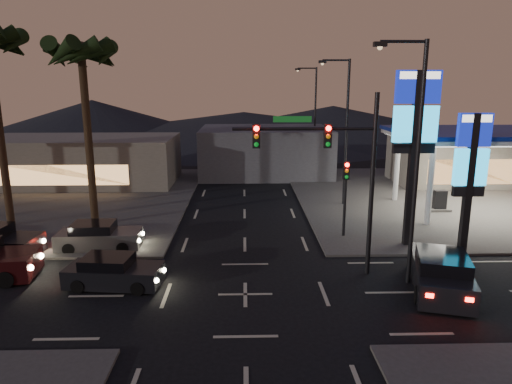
{
  "coord_description": "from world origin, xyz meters",
  "views": [
    {
      "loc": [
        -0.03,
        -17.06,
        8.25
      ],
      "look_at": [
        0.58,
        5.44,
        3.0
      ],
      "focal_mm": 32.0,
      "sensor_mm": 36.0,
      "label": 1
    }
  ],
  "objects_px": {
    "gas_station": "(492,136)",
    "pylon_sign_tall": "(415,124)",
    "car_lane_a_front": "(113,272)",
    "pylon_sign_short": "(471,162)",
    "traffic_signal_mast": "(333,159)",
    "car_lane_b_front": "(98,237)",
    "suv_station": "(441,272)"
  },
  "relations": [
    {
      "from": "gas_station",
      "to": "pylon_sign_tall",
      "type": "relative_size",
      "value": 1.36
    },
    {
      "from": "car_lane_a_front",
      "to": "pylon_sign_tall",
      "type": "bearing_deg",
      "value": 17.84
    },
    {
      "from": "pylon_sign_short",
      "to": "traffic_signal_mast",
      "type": "relative_size",
      "value": 0.88
    },
    {
      "from": "car_lane_a_front",
      "to": "car_lane_b_front",
      "type": "relative_size",
      "value": 0.96
    },
    {
      "from": "pylon_sign_short",
      "to": "car_lane_a_front",
      "type": "distance_m",
      "value": 17.41
    },
    {
      "from": "pylon_sign_tall",
      "to": "gas_station",
      "type": "bearing_deg",
      "value": 40.91
    },
    {
      "from": "car_lane_a_front",
      "to": "suv_station",
      "type": "distance_m",
      "value": 13.62
    },
    {
      "from": "pylon_sign_tall",
      "to": "pylon_sign_short",
      "type": "distance_m",
      "value": 3.2
    },
    {
      "from": "pylon_sign_tall",
      "to": "car_lane_a_front",
      "type": "xyz_separation_m",
      "value": [
        -14.06,
        -4.53,
        -5.78
      ]
    },
    {
      "from": "car_lane_a_front",
      "to": "car_lane_b_front",
      "type": "distance_m",
      "value": 5.0
    },
    {
      "from": "gas_station",
      "to": "car_lane_b_front",
      "type": "xyz_separation_m",
      "value": [
        -23.57,
        -6.45,
        -4.43
      ]
    },
    {
      "from": "car_lane_a_front",
      "to": "suv_station",
      "type": "height_order",
      "value": "suv_station"
    },
    {
      "from": "car_lane_a_front",
      "to": "gas_station",
      "type": "bearing_deg",
      "value": 27.09
    },
    {
      "from": "gas_station",
      "to": "car_lane_a_front",
      "type": "bearing_deg",
      "value": -152.91
    },
    {
      "from": "gas_station",
      "to": "pylon_sign_short",
      "type": "height_order",
      "value": "pylon_sign_short"
    },
    {
      "from": "gas_station",
      "to": "pylon_sign_short",
      "type": "xyz_separation_m",
      "value": [
        -5.0,
        -7.5,
        -0.42
      ]
    },
    {
      "from": "gas_station",
      "to": "car_lane_b_front",
      "type": "bearing_deg",
      "value": -164.71
    },
    {
      "from": "pylon_sign_tall",
      "to": "suv_station",
      "type": "relative_size",
      "value": 1.69
    },
    {
      "from": "suv_station",
      "to": "gas_station",
      "type": "bearing_deg",
      "value": 55.95
    },
    {
      "from": "pylon_sign_short",
      "to": "suv_station",
      "type": "distance_m",
      "value": 6.5
    },
    {
      "from": "traffic_signal_mast",
      "to": "suv_station",
      "type": "distance_m",
      "value": 6.43
    },
    {
      "from": "pylon_sign_tall",
      "to": "traffic_signal_mast",
      "type": "xyz_separation_m",
      "value": [
        -4.74,
        -3.51,
        -1.17
      ]
    },
    {
      "from": "suv_station",
      "to": "pylon_sign_tall",
      "type": "bearing_deg",
      "value": 85.03
    },
    {
      "from": "pylon_sign_tall",
      "to": "car_lane_b_front",
      "type": "xyz_separation_m",
      "value": [
        -16.07,
        0.05,
        -5.74
      ]
    },
    {
      "from": "pylon_sign_short",
      "to": "suv_station",
      "type": "bearing_deg",
      "value": -124.66
    },
    {
      "from": "pylon_sign_tall",
      "to": "pylon_sign_short",
      "type": "height_order",
      "value": "pylon_sign_tall"
    },
    {
      "from": "gas_station",
      "to": "traffic_signal_mast",
      "type": "distance_m",
      "value": 15.82
    },
    {
      "from": "gas_station",
      "to": "car_lane_a_front",
      "type": "distance_m",
      "value": 24.63
    },
    {
      "from": "car_lane_a_front",
      "to": "traffic_signal_mast",
      "type": "bearing_deg",
      "value": 6.21
    },
    {
      "from": "car_lane_b_front",
      "to": "suv_station",
      "type": "relative_size",
      "value": 0.82
    },
    {
      "from": "traffic_signal_mast",
      "to": "car_lane_a_front",
      "type": "distance_m",
      "value": 10.45
    },
    {
      "from": "traffic_signal_mast",
      "to": "car_lane_a_front",
      "type": "height_order",
      "value": "traffic_signal_mast"
    }
  ]
}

